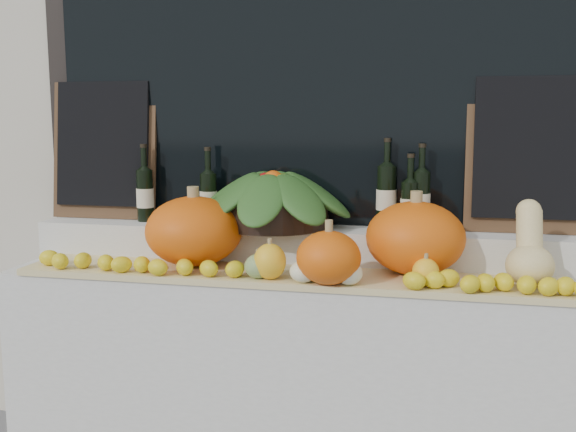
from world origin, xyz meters
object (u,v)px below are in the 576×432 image
(pumpkin_right, at_px, (415,238))
(wine_bottle_tall, at_px, (386,196))
(butternut_squash, at_px, (530,252))
(pumpkin_left, at_px, (194,231))
(produce_bowl, at_px, (273,198))

(pumpkin_right, bearing_deg, wine_bottle_tall, 119.28)
(butternut_squash, distance_m, wine_bottle_tall, 0.63)
(pumpkin_left, relative_size, wine_bottle_tall, 1.04)
(pumpkin_left, bearing_deg, produce_bowl, 35.33)
(produce_bowl, distance_m, wine_bottle_tall, 0.47)
(pumpkin_left, height_order, pumpkin_right, pumpkin_left)
(pumpkin_left, relative_size, butternut_squash, 1.30)
(pumpkin_left, bearing_deg, wine_bottle_tall, 19.28)
(produce_bowl, relative_size, wine_bottle_tall, 1.89)
(pumpkin_right, distance_m, butternut_squash, 0.41)
(pumpkin_right, distance_m, wine_bottle_tall, 0.29)
(pumpkin_left, bearing_deg, pumpkin_right, 2.47)
(butternut_squash, xyz_separation_m, wine_bottle_tall, (-0.53, 0.31, 0.15))
(pumpkin_right, bearing_deg, pumpkin_left, -177.53)
(butternut_squash, distance_m, produce_bowl, 1.03)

